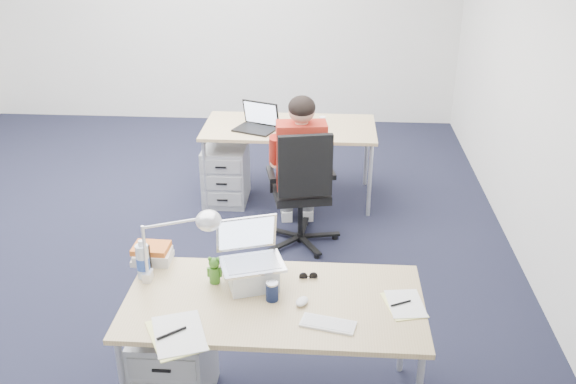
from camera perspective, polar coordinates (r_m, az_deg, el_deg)
The scene contains 24 objects.
floor at distance 5.46m, azimuth -12.01°, elevation -5.27°, with size 7.00×7.00×0.00m, color black.
room at distance 4.84m, azimuth -13.84°, elevation 12.54°, with size 6.02×7.02×2.80m.
desk_near at distance 3.50m, azimuth -1.26°, elevation -10.18°, with size 1.60×0.80×0.73m.
desk_far at distance 6.03m, azimuth 0.13°, elevation 5.46°, with size 1.60×0.80×0.73m.
office_chair at distance 5.33m, azimuth 1.16°, elevation -1.79°, with size 0.78×0.78×1.04m.
seated_person at distance 5.36m, azimuth 1.06°, elevation 2.30°, with size 0.43×0.73×1.27m.
drawer_pedestal_near at distance 3.83m, azimuth -9.99°, elevation -14.80°, with size 0.40×0.50×0.55m, color #A2A5A7.
drawer_pedestal_far at distance 6.14m, azimuth -5.53°, elevation 1.64°, with size 0.40×0.50×0.55m, color #A2A5A7.
silver_laptop at distance 3.50m, azimuth -3.23°, elevation -5.77°, with size 0.34×0.27×0.36m, color silver, non-canonical shape.
wireless_keyboard at distance 3.30m, azimuth 3.58°, elevation -11.62°, with size 0.28×0.11×0.01m, color white.
computer_mouse at distance 3.43m, azimuth 1.25°, elevation -9.70°, with size 0.06×0.09×0.03m, color white.
headphones at distance 3.71m, azimuth -2.95°, elevation -6.73°, with size 0.24×0.19×0.04m, color black, non-canonical shape.
can_koozie at distance 3.44m, azimuth -1.43°, elevation -8.80°, with size 0.07×0.07×0.11m, color #121B3A.
water_bottle at distance 3.69m, azimuth -12.79°, elevation -5.85°, with size 0.07×0.07×0.24m, color silver.
bear_figurine at distance 3.60m, azimuth -6.57°, elevation -6.87°, with size 0.09×0.07×0.16m, color #286B1C, non-canonical shape.
book_stack at distance 3.87m, azimuth -11.99°, elevation -5.36°, with size 0.22×0.17×0.10m, color silver.
cordless_phone at distance 3.76m, azimuth -12.49°, elevation -5.80°, with size 0.05×0.03×0.17m, color black.
papers_left at distance 3.27m, azimuth -9.90°, elevation -12.45°, with size 0.24×0.34×0.01m, color #FDFF93.
papers_right at distance 3.48m, azimuth 10.27°, elevation -9.84°, with size 0.18×0.26×0.01m, color #FDFF93.
sunglasses at distance 3.65m, azimuth 1.82°, elevation -7.50°, with size 0.11×0.05×0.02m, color black, non-canonical shape.
desk_lamp at distance 3.56m, azimuth -10.49°, elevation -4.65°, with size 0.41×0.15×0.47m, color silver, non-canonical shape.
dark_laptop at distance 5.86m, azimuth -2.99°, elevation 6.69°, with size 0.36×0.35×0.26m, color black, non-canonical shape.
far_cup at distance 6.01m, azimuth 3.09°, elevation 6.29°, with size 0.06×0.06×0.09m, color white.
far_papers at distance 6.20m, azimuth -2.56°, elevation 6.51°, with size 0.23×0.33×0.01m, color white.
Camera 1 is at (1.44, -4.52, 2.70)m, focal length 40.00 mm.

